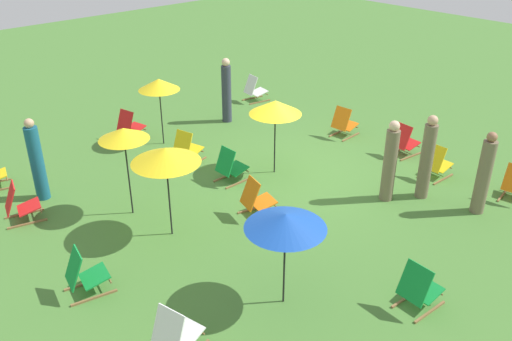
{
  "coord_description": "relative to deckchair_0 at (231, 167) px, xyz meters",
  "views": [
    {
      "loc": [
        -7.72,
        8.29,
        5.87
      ],
      "look_at": [
        0.0,
        1.2,
        0.5
      ],
      "focal_mm": 38.06,
      "sensor_mm": 36.0,
      "label": 1
    }
  ],
  "objects": [
    {
      "name": "deckchair_4",
      "position": [
        -5.24,
        0.57,
        0.0
      ],
      "size": [
        0.53,
        0.79,
        0.83
      ],
      "rotation": [
        0.0,
        0.0,
        -0.07
      ],
      "color": "olive",
      "rests_on": "ground"
    },
    {
      "name": "deckchair_5",
      "position": [
        3.6,
        -4.03,
        0.0
      ],
      "size": [
        0.6,
        0.83,
        0.83
      ],
      "rotation": [
        0.0,
        0.0,
        -0.18
      ],
      "color": "olive",
      "rests_on": "ground"
    },
    {
      "name": "deckchair_14",
      "position": [
        1.56,
        4.16,
        0.0
      ],
      "size": [
        0.65,
        0.86,
        0.83
      ],
      "rotation": [
        0.0,
        0.0,
        -0.26
      ],
      "color": "olive",
      "rests_on": "ground"
    },
    {
      "name": "umbrella_4",
      "position": [
        -0.88,
        2.23,
        1.31
      ],
      "size": [
        1.28,
        1.28,
        1.83
      ],
      "color": "black",
      "rests_on": "ground"
    },
    {
      "name": "ground_plane",
      "position": [
        -0.72,
        -1.32,
        -0.37
      ],
      "size": [
        40.0,
        40.0,
        0.0
      ],
      "primitive_type": "plane",
      "color": "#477A33"
    },
    {
      "name": "umbrella_2",
      "position": [
        2.8,
        -0.05,
        1.24
      ],
      "size": [
        1.04,
        1.04,
        1.76
      ],
      "color": "black",
      "rests_on": "ground"
    },
    {
      "name": "person_4",
      "position": [
        -4.45,
        -2.89,
        0.48
      ],
      "size": [
        0.38,
        0.38,
        1.78
      ],
      "rotation": [
        0.0,
        0.0,
        4.17
      ],
      "color": "#72664C",
      "rests_on": "ground"
    },
    {
      "name": "umbrella_0",
      "position": [
        0.31,
        2.38,
        1.39
      ],
      "size": [
        0.99,
        0.99,
        1.89
      ],
      "color": "black",
      "rests_on": "ground"
    },
    {
      "name": "deckchair_1",
      "position": [
        -1.48,
        0.57,
        0.0
      ],
      "size": [
        0.66,
        0.86,
        0.83
      ],
      "rotation": [
        0.0,
        0.0,
        -0.26
      ],
      "color": "olive",
      "rests_on": "ground"
    },
    {
      "name": "umbrella_1",
      "position": [
        -3.71,
        2.03,
        1.16
      ],
      "size": [
        1.26,
        1.26,
        1.65
      ],
      "color": "black",
      "rests_on": "ground"
    },
    {
      "name": "deckchair_7",
      "position": [
        3.62,
        0.43,
        0.0
      ],
      "size": [
        0.62,
        0.84,
        0.83
      ],
      "rotation": [
        0.0,
        0.0,
        0.21
      ],
      "color": "olive",
      "rests_on": "ground"
    },
    {
      "name": "deckchair_2",
      "position": [
        -1.36,
        4.25,
        0.0
      ],
      "size": [
        0.62,
        0.84,
        0.83
      ],
      "rotation": [
        0.0,
        0.0,
        -0.21
      ],
      "color": "olive",
      "rests_on": "ground"
    },
    {
      "name": "deckchair_13",
      "position": [
        -3.04,
        -3.58,
        0.0
      ],
      "size": [
        0.51,
        0.78,
        0.83
      ],
      "rotation": [
        0.0,
        0.0,
        -0.04
      ],
      "color": "olive",
      "rests_on": "ground"
    },
    {
      "name": "deckchair_0",
      "position": [
        0.0,
        0.0,
        0.0
      ],
      "size": [
        0.48,
        0.76,
        0.83
      ],
      "rotation": [
        0.0,
        0.0,
        -0.01
      ],
      "color": "olive",
      "rests_on": "ground"
    },
    {
      "name": "deckchair_11",
      "position": [
        1.47,
        0.14,
        0.0
      ],
      "size": [
        0.63,
        0.85,
        0.83
      ],
      "rotation": [
        0.0,
        0.0,
        0.23
      ],
      "color": "olive",
      "rests_on": "ground"
    },
    {
      "name": "person_2",
      "position": [
        2.16,
        3.47,
        0.5
      ],
      "size": [
        0.38,
        0.38,
        1.83
      ],
      "rotation": [
        0.0,
        0.0,
        3.63
      ],
      "color": "#195972",
      "rests_on": "ground"
    },
    {
      "name": "person_3",
      "position": [
        -3.33,
        -2.6,
        0.54
      ],
      "size": [
        0.35,
        0.35,
        1.88
      ],
      "rotation": [
        0.0,
        0.0,
        1.9
      ],
      "color": "#72664C",
      "rests_on": "ground"
    },
    {
      "name": "deckchair_3",
      "position": [
        -1.86,
        -4.09,
        0.0
      ],
      "size": [
        0.56,
        0.81,
        0.83
      ],
      "rotation": [
        0.0,
        0.0,
        -0.12
      ],
      "color": "olive",
      "rests_on": "ground"
    },
    {
      "name": "person_0",
      "position": [
        -2.87,
        -1.94,
        0.5
      ],
      "size": [
        0.39,
        0.39,
        1.8
      ],
      "rotation": [
        0.0,
        0.0,
        4.07
      ],
      "color": "#72664C",
      "rests_on": "ground"
    },
    {
      "name": "deckchair_10",
      "position": [
        -0.08,
        -3.91,
        0.0
      ],
      "size": [
        0.52,
        0.79,
        0.83
      ],
      "rotation": [
        0.0,
        0.0,
        0.06
      ],
      "color": "olive",
      "rests_on": "ground"
    },
    {
      "name": "deckchair_8",
      "position": [
        -3.47,
        3.93,
        0.0
      ],
      "size": [
        0.63,
        0.85,
        0.83
      ],
      "rotation": [
        0.0,
        0.0,
        0.22
      ],
      "color": "olive",
      "rests_on": "ground"
    },
    {
      "name": "person_1",
      "position": [
        2.88,
        -2.3,
        0.53
      ],
      "size": [
        0.34,
        0.34,
        1.85
      ],
      "rotation": [
        0.0,
        0.0,
        1.85
      ],
      "color": "#333847",
      "rests_on": "ground"
    },
    {
      "name": "umbrella_3",
      "position": [
        -0.34,
        -1.05,
        1.25
      ],
      "size": [
        1.19,
        1.19,
        1.78
      ],
      "color": "black",
      "rests_on": "ground"
    }
  ]
}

